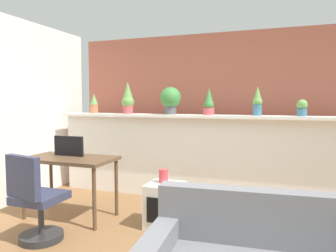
{
  "coord_description": "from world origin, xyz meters",
  "views": [
    {
      "loc": [
        0.98,
        -2.44,
        1.43
      ],
      "look_at": [
        -0.26,
        1.01,
        1.15
      ],
      "focal_mm": 34.08,
      "sensor_mm": 36.0,
      "label": 1
    }
  ],
  "objects_px": {
    "desk": "(70,164)",
    "potted_plant_3": "(209,103)",
    "potted_plant_4": "(257,101)",
    "office_chair": "(36,205)",
    "tv_monitor": "(69,146)",
    "potted_plant_1": "(128,99)",
    "potted_plant_5": "(302,108)",
    "potted_plant_0": "(94,103)",
    "potted_plant_2": "(170,99)",
    "vase_on_shelf": "(163,176)",
    "side_cube_shelf": "(165,205)"
  },
  "relations": [
    {
      "from": "potted_plant_3",
      "to": "potted_plant_5",
      "type": "bearing_deg",
      "value": -1.48
    },
    {
      "from": "potted_plant_0",
      "to": "potted_plant_5",
      "type": "bearing_deg",
      "value": -0.56
    },
    {
      "from": "potted_plant_0",
      "to": "office_chair",
      "type": "xyz_separation_m",
      "value": [
        0.53,
        -1.92,
        -1.01
      ]
    },
    {
      "from": "office_chair",
      "to": "vase_on_shelf",
      "type": "relative_size",
      "value": 5.85
    },
    {
      "from": "potted_plant_0",
      "to": "office_chair",
      "type": "distance_m",
      "value": 2.23
    },
    {
      "from": "desk",
      "to": "side_cube_shelf",
      "type": "distance_m",
      "value": 1.28
    },
    {
      "from": "potted_plant_3",
      "to": "office_chair",
      "type": "bearing_deg",
      "value": -125.08
    },
    {
      "from": "desk",
      "to": "office_chair",
      "type": "height_order",
      "value": "office_chair"
    },
    {
      "from": "potted_plant_4",
      "to": "tv_monitor",
      "type": "height_order",
      "value": "potted_plant_4"
    },
    {
      "from": "side_cube_shelf",
      "to": "vase_on_shelf",
      "type": "bearing_deg",
      "value": 127.53
    },
    {
      "from": "potted_plant_1",
      "to": "desk",
      "type": "bearing_deg",
      "value": -99.16
    },
    {
      "from": "potted_plant_1",
      "to": "desk",
      "type": "relative_size",
      "value": 0.44
    },
    {
      "from": "tv_monitor",
      "to": "potted_plant_1",
      "type": "bearing_deg",
      "value": 76.65
    },
    {
      "from": "potted_plant_1",
      "to": "tv_monitor",
      "type": "relative_size",
      "value": 1.19
    },
    {
      "from": "potted_plant_0",
      "to": "potted_plant_3",
      "type": "xyz_separation_m",
      "value": [
        1.88,
        0.0,
        0.0
      ]
    },
    {
      "from": "potted_plant_4",
      "to": "office_chair",
      "type": "xyz_separation_m",
      "value": [
        -2.01,
        -1.92,
        -1.04
      ]
    },
    {
      "from": "tv_monitor",
      "to": "vase_on_shelf",
      "type": "bearing_deg",
      "value": 3.28
    },
    {
      "from": "desk",
      "to": "potted_plant_3",
      "type": "bearing_deg",
      "value": 39.62
    },
    {
      "from": "tv_monitor",
      "to": "side_cube_shelf",
      "type": "distance_m",
      "value": 1.42
    },
    {
      "from": "potted_plant_3",
      "to": "potted_plant_1",
      "type": "bearing_deg",
      "value": -179.38
    },
    {
      "from": "potted_plant_2",
      "to": "vase_on_shelf",
      "type": "relative_size",
      "value": 2.57
    },
    {
      "from": "potted_plant_5",
      "to": "tv_monitor",
      "type": "bearing_deg",
      "value": -158.19
    },
    {
      "from": "potted_plant_3",
      "to": "vase_on_shelf",
      "type": "height_order",
      "value": "potted_plant_3"
    },
    {
      "from": "potted_plant_4",
      "to": "office_chair",
      "type": "bearing_deg",
      "value": -136.26
    },
    {
      "from": "potted_plant_2",
      "to": "vase_on_shelf",
      "type": "distance_m",
      "value": 1.4
    },
    {
      "from": "potted_plant_1",
      "to": "potted_plant_0",
      "type": "bearing_deg",
      "value": 178.81
    },
    {
      "from": "potted_plant_3",
      "to": "desk",
      "type": "distance_m",
      "value": 2.04
    },
    {
      "from": "potted_plant_0",
      "to": "potted_plant_1",
      "type": "relative_size",
      "value": 0.64
    },
    {
      "from": "potted_plant_0",
      "to": "potted_plant_4",
      "type": "bearing_deg",
      "value": 0.01
    },
    {
      "from": "potted_plant_2",
      "to": "potted_plant_5",
      "type": "xyz_separation_m",
      "value": [
        1.78,
        -0.02,
        -0.11
      ]
    },
    {
      "from": "potted_plant_2",
      "to": "potted_plant_5",
      "type": "relative_size",
      "value": 1.85
    },
    {
      "from": "potted_plant_1",
      "to": "potted_plant_5",
      "type": "height_order",
      "value": "potted_plant_1"
    },
    {
      "from": "potted_plant_5",
      "to": "side_cube_shelf",
      "type": "bearing_deg",
      "value": -143.8
    },
    {
      "from": "tv_monitor",
      "to": "office_chair",
      "type": "bearing_deg",
      "value": -76.93
    },
    {
      "from": "potted_plant_0",
      "to": "potted_plant_2",
      "type": "relative_size",
      "value": 0.78
    },
    {
      "from": "potted_plant_4",
      "to": "potted_plant_1",
      "type": "bearing_deg",
      "value": -179.6
    },
    {
      "from": "desk",
      "to": "vase_on_shelf",
      "type": "xyz_separation_m",
      "value": [
        1.17,
        0.15,
        -0.09
      ]
    },
    {
      "from": "potted_plant_3",
      "to": "potted_plant_5",
      "type": "distance_m",
      "value": 1.21
    },
    {
      "from": "potted_plant_5",
      "to": "vase_on_shelf",
      "type": "height_order",
      "value": "potted_plant_5"
    },
    {
      "from": "potted_plant_1",
      "to": "side_cube_shelf",
      "type": "distance_m",
      "value": 1.93
    },
    {
      "from": "potted_plant_2",
      "to": "tv_monitor",
      "type": "height_order",
      "value": "potted_plant_2"
    },
    {
      "from": "potted_plant_5",
      "to": "office_chair",
      "type": "height_order",
      "value": "potted_plant_5"
    },
    {
      "from": "desk",
      "to": "tv_monitor",
      "type": "xyz_separation_m",
      "value": [
        -0.07,
        0.08,
        0.21
      ]
    },
    {
      "from": "potted_plant_3",
      "to": "potted_plant_4",
      "type": "distance_m",
      "value": 0.66
    },
    {
      "from": "desk",
      "to": "office_chair",
      "type": "bearing_deg",
      "value": -81.07
    },
    {
      "from": "potted_plant_1",
      "to": "desk",
      "type": "height_order",
      "value": "potted_plant_1"
    },
    {
      "from": "potted_plant_3",
      "to": "potted_plant_5",
      "type": "xyz_separation_m",
      "value": [
        1.21,
        -0.03,
        -0.05
      ]
    },
    {
      "from": "potted_plant_3",
      "to": "potted_plant_4",
      "type": "height_order",
      "value": "potted_plant_4"
    },
    {
      "from": "potted_plant_2",
      "to": "desk",
      "type": "bearing_deg",
      "value": -126.54
    },
    {
      "from": "potted_plant_3",
      "to": "office_chair",
      "type": "relative_size",
      "value": 0.42
    }
  ]
}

